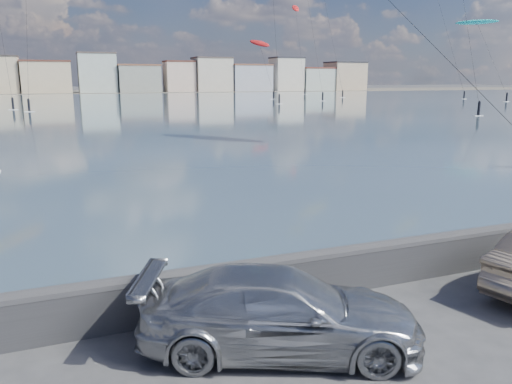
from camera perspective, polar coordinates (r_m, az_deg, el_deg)
ground at (r=8.72m, az=3.73°, el=-20.48°), size 700.00×700.00×0.00m
bay_water at (r=98.24m, az=-19.84°, el=9.25°), size 500.00×177.00×0.00m
far_shore_strip at (r=206.65m, az=-20.94°, el=10.63°), size 500.00×60.00×0.00m
seawall at (r=10.66m, az=-2.49°, el=-10.42°), size 400.00×0.36×1.08m
far_buildings at (r=192.63m, az=-20.61°, el=12.36°), size 240.79×13.26×14.60m
car_silver at (r=9.15m, az=2.81°, el=-13.48°), size 5.44×3.87×1.46m
kitesurfer_0 at (r=137.16m, az=0.42°, el=16.53°), size 5.01×18.63×15.71m
kitesurfer_11 at (r=176.57m, az=4.56°, el=20.02°), size 5.58×17.33×29.53m
kitesurfer_16 at (r=131.93m, az=23.96°, el=17.24°), size 8.25×16.62×18.25m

